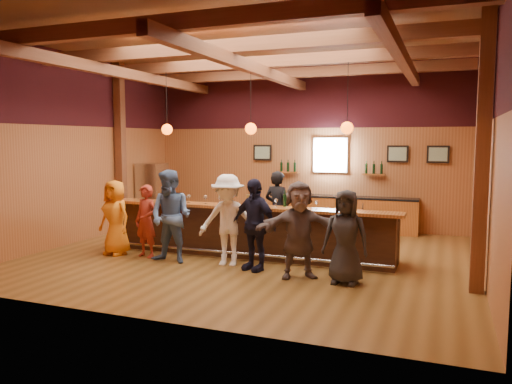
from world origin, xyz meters
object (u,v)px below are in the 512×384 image
Objects in this scene: back_bar_cabinet at (342,213)px; customer_orange at (115,218)px; bar_counter at (254,231)px; customer_denim at (171,217)px; stainless_fridge at (152,194)px; customer_redvest at (146,221)px; customer_white at (228,220)px; customer_dark at (346,237)px; ice_bucket at (251,200)px; bottle_a at (285,200)px; bartender at (277,209)px; customer_brown at (299,230)px; customer_navy at (254,225)px.

customer_orange is at bearing -131.09° from back_bar_cabinet.
customer_denim reaches higher than bar_counter.
stainless_fridge is 3.99m from customer_redvest.
customer_white is 1.11× the size of customer_dark.
back_bar_cabinet is 18.43× the size of ice_bucket.
customer_denim is 5.57× the size of bottle_a.
customer_white reaches higher than bartender.
ice_bucket is (1.33, 1.02, 0.28)m from customer_denim.
customer_brown is 8.03× the size of ice_bucket.
customer_brown is 0.99× the size of bartender.
customer_orange is at bearing 172.92° from customer_white.
bar_counter is at bearing 150.16° from customer_dark.
bar_counter is 1.09m from customer_white.
customer_navy is (1.77, 0.06, -0.06)m from customer_denim.
customer_redvest is 4.33m from customer_dark.
bottle_a is at bearing 1.44° from ice_bucket.
customer_orange is (-2.82, -1.02, 0.28)m from bar_counter.
ice_bucket is at bearing 91.13° from bartender.
bartender reaches higher than customer_orange.
customer_navy reaches higher than customer_dark.
back_bar_cabinet is 4.01m from ice_bucket.
customer_brown is at bearing 177.79° from customer_dark.
customer_brown is 5.17× the size of bottle_a.
customer_orange reaches higher than bar_counter.
customer_white is (2.65, 0.01, 0.10)m from customer_orange.
stainless_fridge reaches higher than back_bar_cabinet.
customer_navy is at bearing -20.09° from customer_white.
stainless_fridge is 5.34× the size of bottle_a.
bottle_a is (0.74, 0.02, 0.02)m from ice_bucket.
customer_white is at bearing -99.18° from bar_counter.
customer_dark reaches higher than customer_orange.
customer_white is 0.89m from ice_bucket.
customer_dark is at bearing -78.08° from back_bar_cabinet.
customer_orange is (1.30, -3.47, -0.09)m from stainless_fridge.
customer_redvest is at bearing -159.41° from ice_bucket.
customer_orange reaches higher than back_bar_cabinet.
customer_orange is 0.89× the size of customer_white.
customer_navy reaches higher than bottle_a.
bartender is at bearing 115.47° from bottle_a.
bar_counter is 3.87× the size of customer_dark.
customer_denim reaches higher than ice_bucket.
customer_white is 0.62m from customer_navy.
stainless_fridge is 8.29× the size of ice_bucket.
customer_white is 1.03× the size of customer_brown.
customer_denim is (0.74, -0.24, 0.17)m from customer_redvest.
customer_white reaches higher than customer_orange.
customer_white reaches higher than customer_brown.
customer_white is 1.02× the size of bartender.
customer_denim is (1.49, -0.19, 0.13)m from customer_orange.
bartender is at bearing 56.88° from customer_denim.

